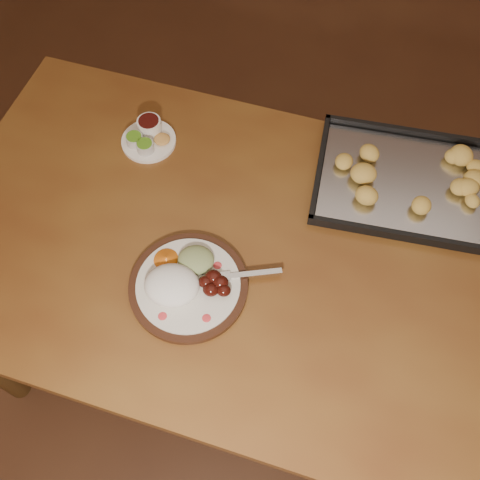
# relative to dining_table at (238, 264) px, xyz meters

# --- Properties ---
(ground) EXTENTS (4.00, 4.00, 0.00)m
(ground) POSITION_rel_dining_table_xyz_m (0.28, 0.29, -0.65)
(ground) COLOR #54331D
(ground) RESTS_ON ground
(dining_table) EXTENTS (1.64, 1.17, 0.75)m
(dining_table) POSITION_rel_dining_table_xyz_m (0.00, 0.00, 0.00)
(dining_table) COLOR brown
(dining_table) RESTS_ON ground
(dinner_plate) EXTENTS (0.35, 0.28, 0.06)m
(dinner_plate) POSITION_rel_dining_table_xyz_m (-0.11, -0.12, 0.12)
(dinner_plate) COLOR black
(dinner_plate) RESTS_ON dining_table
(condiment_saucer) EXTENTS (0.15, 0.15, 0.05)m
(condiment_saucer) POSITION_rel_dining_table_xyz_m (-0.28, 0.30, 0.12)
(condiment_saucer) COLOR white
(condiment_saucer) RESTS_ON dining_table
(baking_tray) EXTENTS (0.49, 0.39, 0.05)m
(baking_tray) POSITION_rel_dining_table_xyz_m (0.41, 0.23, 0.11)
(baking_tray) COLOR black
(baking_tray) RESTS_ON dining_table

